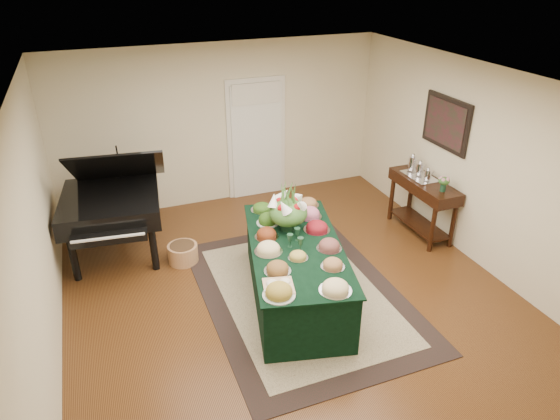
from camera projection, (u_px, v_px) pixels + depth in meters
name	position (u px, v px, depth m)	size (l,w,h in m)	color
ground	(288.00, 291.00, 6.49)	(6.00, 6.00, 0.00)	#31190B
area_rug	(301.00, 293.00, 6.44)	(2.40, 3.37, 0.01)	black
kitchen_doorway	(257.00, 140.00, 8.67)	(1.05, 0.07, 2.10)	silver
buffet_table	(295.00, 272.00, 6.20)	(1.60, 2.50, 0.78)	black
food_platters	(295.00, 239.00, 6.04)	(1.45, 2.33, 0.11)	silver
cutting_board	(278.00, 283.00, 5.26)	(0.39, 0.39, 0.10)	tan
green_goblets	(296.00, 240.00, 5.96)	(0.21, 0.30, 0.18)	#153522
floral_centerpiece	(288.00, 208.00, 6.23)	(0.51, 0.51, 0.51)	#153522
grand_piano	(112.00, 203.00, 6.94)	(1.59, 1.74, 1.65)	black
wicker_basket	(183.00, 253.00, 7.07)	(0.42, 0.42, 0.26)	#A16B41
mahogany_sideboard	(423.00, 192.00, 7.56)	(0.45, 1.28, 0.89)	black
tea_service	(419.00, 169.00, 7.56)	(0.34, 0.58, 0.30)	silver
pink_bouquet	(444.00, 181.00, 7.06)	(0.18, 0.18, 0.23)	#153522
wall_painting	(446.00, 123.00, 7.15)	(0.05, 0.95, 0.75)	black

